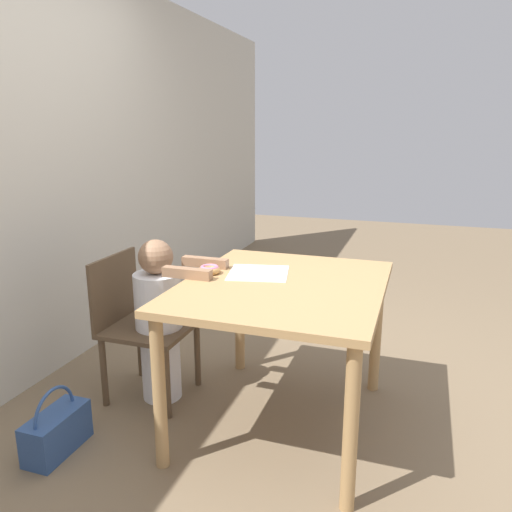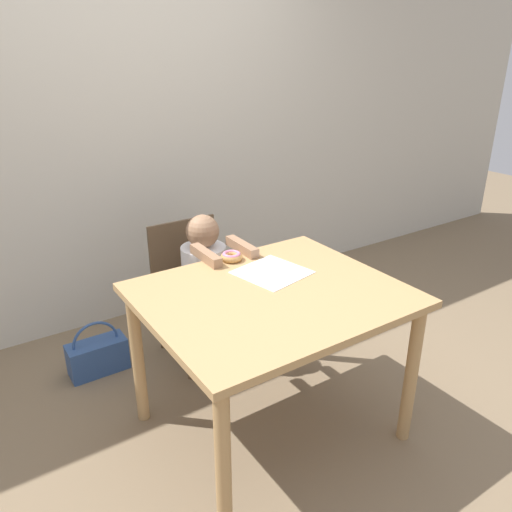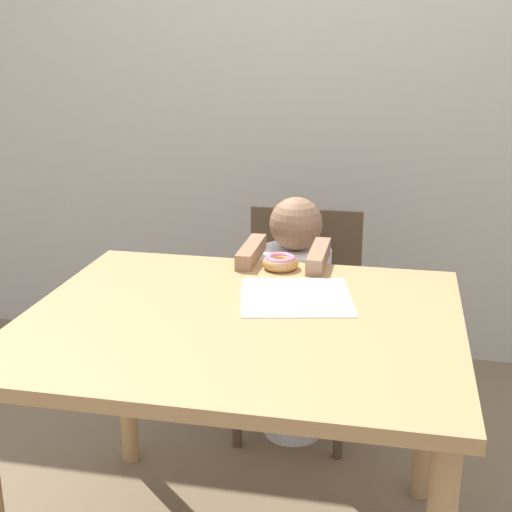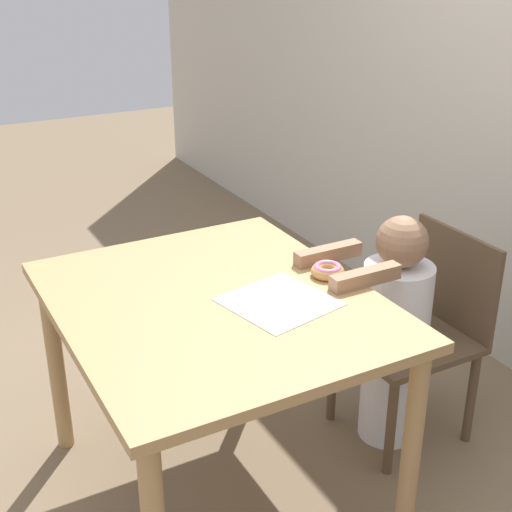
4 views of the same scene
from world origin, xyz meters
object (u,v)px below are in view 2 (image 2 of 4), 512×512
Objects in this scene: chair at (196,287)px; handbag at (98,355)px; child_figure at (206,290)px; donut at (231,256)px.

chair reaches higher than handbag.
child_figure is 0.74m from handbag.
chair is at bearing -9.52° from handbag.
donut is 1.05m from handbag.
chair is at bearing 89.87° from donut.
handbag is at bearing 159.20° from child_figure.
donut is at bearing -90.19° from child_figure.
child_figure is at bearing -20.80° from handbag.
chair is 0.88× the size of child_figure.
handbag is at bearing 170.48° from chair.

